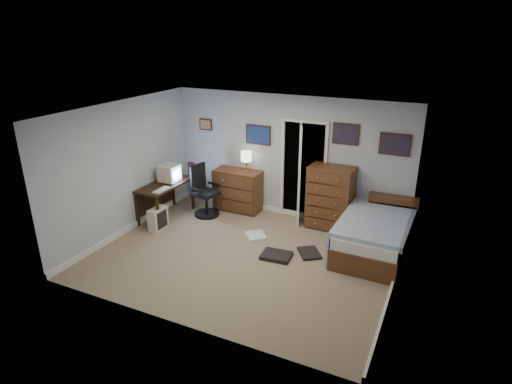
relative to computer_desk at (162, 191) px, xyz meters
The scene contains 15 objects.
floor 2.49m from the computer_desk, 19.02° to the right, with size 5.00×4.00×0.02m, color gray.
computer_desk is the anchor object (origin of this frame).
crt_monitor 0.40m from the computer_desk, 53.59° to the left, with size 0.38×0.36×0.35m.
keyboard 0.48m from the computer_desk, 52.65° to the right, with size 0.15×0.39×0.02m, color beige.
pc_tower 0.71m from the computer_desk, 62.28° to the right, with size 0.21×0.41×0.44m.
office_chair 0.87m from the computer_desk, 30.50° to the left, with size 0.63×0.63×1.08m.
media_stack 1.26m from the computer_desk, 91.48° to the left, with size 0.17×0.17×0.84m, color maroon.
low_dresser 1.60m from the computer_desk, 38.07° to the left, with size 1.00×0.50×0.89m, color #5A2D1C.
table_lamp 1.87m from the computer_desk, 34.06° to the left, with size 0.22×0.22×0.43m.
doorway 3.06m from the computer_desk, 29.37° to the left, with size 0.96×1.12×2.05m.
tall_dresser 3.42m from the computer_desk, 16.31° to the left, with size 0.85×0.50×1.25m, color #5A2D1C.
headboard_bookcase 4.58m from the computer_desk, 13.58° to the left, with size 0.90×0.26×0.80m.
bed 4.30m from the computer_desk, ahead, with size 1.22×2.20×0.71m.
wall_posters 3.31m from the computer_desk, 22.60° to the left, with size 4.38×0.04×0.60m.
floor_clutter 2.83m from the computer_desk, ahead, with size 1.64×1.01×0.07m.
Camera 1 is at (2.96, -5.82, 3.71)m, focal length 30.00 mm.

